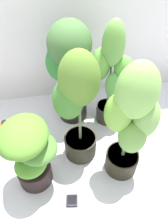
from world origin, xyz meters
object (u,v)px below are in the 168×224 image
at_px(potted_plant_front_left, 29,151).
at_px(potted_plant_back_right, 110,74).
at_px(potted_plant_front_right, 131,122).
at_px(nutrient_bottle, 8,133).
at_px(potted_plant_back_center, 70,63).
at_px(potted_plant_center, 77,106).
at_px(hygrometer_box, 72,201).

relative_size(potted_plant_front_left, potted_plant_back_right, 0.63).
distance_m(potted_plant_front_right, nutrient_bottle, 1.02).
bearing_deg(potted_plant_back_center, potted_plant_back_right, -21.31).
bearing_deg(potted_plant_back_right, nutrient_bottle, -171.54).
bearing_deg(nutrient_bottle, potted_plant_front_right, -24.83).
bearing_deg(potted_plant_back_right, potted_plant_back_center, 158.69).
bearing_deg(potted_plant_front_right, nutrient_bottle, 155.17).
bearing_deg(nutrient_bottle, potted_plant_back_right, 8.46).
xyz_separation_m(potted_plant_center, nutrient_bottle, (-0.55, 0.19, -0.40)).
height_order(potted_plant_back_right, hygrometer_box, potted_plant_back_right).
xyz_separation_m(potted_plant_front_right, nutrient_bottle, (-0.85, 0.39, -0.40)).
relative_size(potted_plant_center, potted_plant_front_right, 0.98).
distance_m(potted_plant_front_right, hygrometer_box, 0.69).
distance_m(potted_plant_front_left, nutrient_bottle, 0.49).
xyz_separation_m(potted_plant_back_center, hygrometer_box, (-0.12, -0.83, -0.56)).
xyz_separation_m(potted_plant_back_right, hygrometer_box, (-0.41, -0.72, -0.51)).
bearing_deg(nutrient_bottle, potted_plant_back_center, 23.32).
relative_size(hygrometer_box, nutrient_bottle, 0.35).
relative_size(potted_plant_center, nutrient_bottle, 3.58).
bearing_deg(nutrient_bottle, hygrometer_box, -53.34).
bearing_deg(potted_plant_center, hygrometer_box, -104.75).
relative_size(potted_plant_front_right, hygrometer_box, 10.52).
height_order(potted_plant_center, hygrometer_box, potted_plant_center).
bearing_deg(nutrient_bottle, potted_plant_front_left, -61.66).
distance_m(potted_plant_front_left, potted_plant_back_center, 0.75).
bearing_deg(potted_plant_front_right, potted_plant_back_right, 89.45).
bearing_deg(potted_plant_back_center, potted_plant_front_right, -65.54).
bearing_deg(potted_plant_back_center, nutrient_bottle, -156.68).
relative_size(potted_plant_front_left, potted_plant_front_right, 0.62).
height_order(hygrometer_box, nutrient_bottle, nutrient_bottle).
relative_size(potted_plant_front_right, nutrient_bottle, 3.65).
bearing_deg(hygrometer_box, potted_plant_front_right, -145.75).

